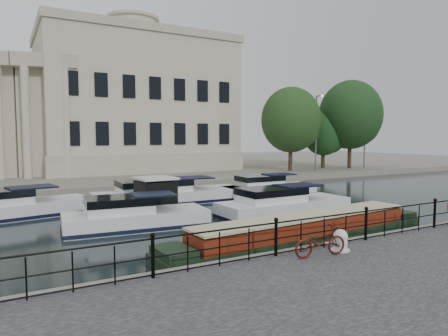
# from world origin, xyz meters

# --- Properties ---
(ground_plane) EXTENTS (160.00, 160.00, 0.00)m
(ground_plane) POSITION_xyz_m (0.00, 0.00, 0.00)
(ground_plane) COLOR black
(ground_plane) RESTS_ON ground
(far_bank) EXTENTS (120.00, 42.00, 0.55)m
(far_bank) POSITION_xyz_m (0.00, 39.00, 0.28)
(far_bank) COLOR #6B665B
(far_bank) RESTS_ON ground_plane
(railing) EXTENTS (24.14, 0.14, 1.22)m
(railing) POSITION_xyz_m (0.00, -2.25, 1.20)
(railing) COLOR black
(railing) RESTS_ON near_quay
(civic_building) EXTENTS (53.55, 31.84, 16.85)m
(civic_building) POSITION_xyz_m (-1.00, 34.71, 7.04)
(civic_building) COLOR #ADA38C
(civic_building) RESTS_ON far_bank
(lamp_posts) EXTENTS (8.24, 1.55, 8.07)m
(lamp_posts) POSITION_xyz_m (26.00, 20.70, 4.80)
(lamp_posts) COLOR #59595B
(lamp_posts) RESTS_ON far_bank
(bicycle) EXTENTS (1.88, 0.86, 0.95)m
(bicycle) POSITION_xyz_m (1.16, -2.97, 1.03)
(bicycle) COLOR #42120B
(bicycle) RESTS_ON near_quay
(mooring_bollard) EXTENTS (0.63, 0.63, 0.71)m
(mooring_bollard) POSITION_xyz_m (2.20, -2.79, 0.88)
(mooring_bollard) COLOR silver
(mooring_bollard) RESTS_ON near_quay
(narrowboat) EXTENTS (12.97, 2.67, 1.48)m
(narrowboat) POSITION_xyz_m (3.08, -0.13, 0.37)
(narrowboat) COLOR black
(narrowboat) RESTS_ON ground_plane
(harbour_hut) EXTENTS (2.85, 2.43, 2.17)m
(harbour_hut) POSITION_xyz_m (-0.26, 8.25, 0.95)
(harbour_hut) COLOR #6B665B
(harbour_hut) RESTS_ON ground_plane
(cabin_cruisers) EXTENTS (23.83, 9.64, 1.99)m
(cabin_cruisers) POSITION_xyz_m (1.33, 9.47, 0.37)
(cabin_cruisers) COLOR silver
(cabin_cruisers) RESTS_ON ground_plane
(trees) EXTENTS (15.14, 7.70, 10.31)m
(trees) POSITION_xyz_m (25.33, 22.18, 6.01)
(trees) COLOR black
(trees) RESTS_ON far_bank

